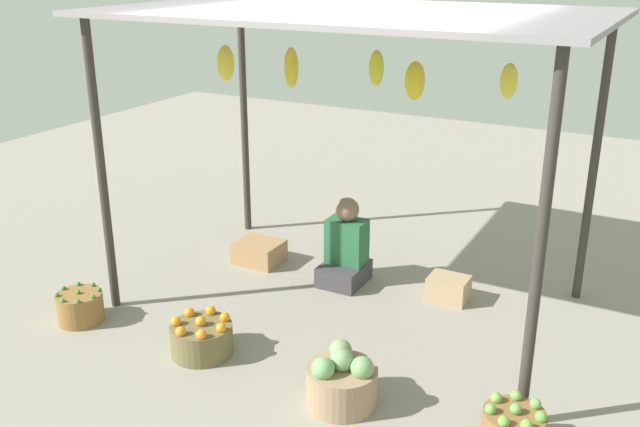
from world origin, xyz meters
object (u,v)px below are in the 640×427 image
Objects in this scene: basket_oranges at (202,338)px; vendor_person at (346,250)px; basket_cabbages at (342,381)px; wooden_crate_stacked_rear at (448,288)px; wooden_crate_near_vendor at (259,252)px; basket_green_chilies at (80,307)px.

vendor_person is at bearing 76.29° from basket_oranges.
basket_cabbages reaches higher than basket_oranges.
vendor_person reaches higher than basket_cabbages.
basket_oranges is 2.12m from wooden_crate_stacked_rear.
basket_oranges is 1.08× the size of wooden_crate_near_vendor.
basket_green_chilies reaches higher than wooden_crate_near_vendor.
basket_oranges is (1.15, 0.06, 0.00)m from basket_green_chilies.
wooden_crate_stacked_rear reaches higher than wooden_crate_near_vendor.
wooden_crate_stacked_rear is at bearing 5.76° from vendor_person.
basket_green_chilies is 2.32m from basket_cabbages.
wooden_crate_near_vendor is at bearing -179.50° from vendor_person.
basket_green_chilies is at bearing -133.01° from vendor_person.
wooden_crate_stacked_rear is at bearing 3.16° from wooden_crate_near_vendor.
basket_cabbages is at bearing -64.39° from vendor_person.
wooden_crate_near_vendor is at bearing -176.84° from wooden_crate_stacked_rear.
basket_green_chilies is at bearing -144.74° from wooden_crate_stacked_rear.
basket_oranges reaches higher than wooden_crate_near_vendor.
basket_green_chilies is 1.15m from basket_oranges.
vendor_person reaches higher than wooden_crate_near_vendor.
wooden_crate_near_vendor is (-0.90, -0.01, -0.20)m from vendor_person.
wooden_crate_stacked_rear is (0.92, 0.09, -0.19)m from vendor_person.
basket_green_chilies is 0.78× the size of basket_cabbages.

